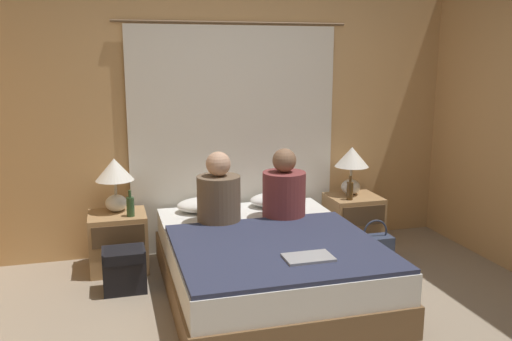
# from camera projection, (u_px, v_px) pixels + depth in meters

# --- Properties ---
(ground_plane) EXTENTS (16.00, 16.00, 0.00)m
(ground_plane) POSITION_uv_depth(u_px,v_px,m) (301.00, 340.00, 3.48)
(ground_plane) COLOR gray
(wall_back) EXTENTS (4.34, 0.06, 2.50)m
(wall_back) POSITION_uv_depth(u_px,v_px,m) (233.00, 116.00, 5.01)
(wall_back) COLOR tan
(wall_back) RESTS_ON ground_plane
(curtain_panel) EXTENTS (2.12, 0.02, 2.09)m
(curtain_panel) POSITION_uv_depth(u_px,v_px,m) (234.00, 139.00, 5.00)
(curtain_panel) COLOR silver
(curtain_panel) RESTS_ON ground_plane
(bed) EXTENTS (1.51, 1.99, 0.45)m
(bed) POSITION_uv_depth(u_px,v_px,m) (266.00, 264.00, 4.18)
(bed) COLOR brown
(bed) RESTS_ON ground_plane
(nightstand_left) EXTENTS (0.47, 0.44, 0.49)m
(nightstand_left) POSITION_uv_depth(u_px,v_px,m) (118.00, 241.00, 4.60)
(nightstand_left) COLOR #A87F51
(nightstand_left) RESTS_ON ground_plane
(nightstand_right) EXTENTS (0.47, 0.44, 0.49)m
(nightstand_right) POSITION_uv_depth(u_px,v_px,m) (353.00, 221.00, 5.17)
(nightstand_right) COLOR #A87F51
(nightstand_right) RESTS_ON ground_plane
(lamp_left) EXTENTS (0.32, 0.32, 0.46)m
(lamp_left) POSITION_uv_depth(u_px,v_px,m) (115.00, 176.00, 4.56)
(lamp_left) COLOR silver
(lamp_left) RESTS_ON nightstand_left
(lamp_right) EXTENTS (0.32, 0.32, 0.46)m
(lamp_right) POSITION_uv_depth(u_px,v_px,m) (352.00, 163.00, 5.13)
(lamp_right) COLOR silver
(lamp_right) RESTS_ON nightstand_right
(pillow_left) EXTENTS (0.49, 0.34, 0.12)m
(pillow_left) POSITION_uv_depth(u_px,v_px,m) (205.00, 205.00, 4.77)
(pillow_left) COLOR white
(pillow_left) RESTS_ON bed
(pillow_right) EXTENTS (0.49, 0.34, 0.12)m
(pillow_right) POSITION_uv_depth(u_px,v_px,m) (277.00, 199.00, 4.95)
(pillow_right) COLOR white
(pillow_right) RESTS_ON bed
(blanket_on_bed) EXTENTS (1.45, 1.34, 0.03)m
(blanket_on_bed) POSITION_uv_depth(u_px,v_px,m) (278.00, 247.00, 3.85)
(blanket_on_bed) COLOR #2D334C
(blanket_on_bed) RESTS_ON bed
(person_left_in_bed) EXTENTS (0.36, 0.36, 0.60)m
(person_left_in_bed) POSITION_uv_depth(u_px,v_px,m) (219.00, 195.00, 4.40)
(person_left_in_bed) COLOR brown
(person_left_in_bed) RESTS_ON bed
(person_right_in_bed) EXTENTS (0.36, 0.36, 0.60)m
(person_right_in_bed) POSITION_uv_depth(u_px,v_px,m) (284.00, 191.00, 4.54)
(person_right_in_bed) COLOR brown
(person_right_in_bed) RESTS_ON bed
(beer_bottle_on_left_stand) EXTENTS (0.06, 0.06, 0.22)m
(beer_bottle_on_left_stand) POSITION_uv_depth(u_px,v_px,m) (130.00, 206.00, 4.46)
(beer_bottle_on_left_stand) COLOR #2D4C28
(beer_bottle_on_left_stand) RESTS_ON nightstand_left
(beer_bottle_on_right_stand) EXTENTS (0.06, 0.06, 0.22)m
(beer_bottle_on_right_stand) POSITION_uv_depth(u_px,v_px,m) (350.00, 190.00, 4.98)
(beer_bottle_on_right_stand) COLOR #513819
(beer_bottle_on_right_stand) RESTS_ON nightstand_right
(laptop_on_bed) EXTENTS (0.32, 0.21, 0.02)m
(laptop_on_bed) POSITION_uv_depth(u_px,v_px,m) (308.00, 257.00, 3.58)
(laptop_on_bed) COLOR #9EA0A5
(laptop_on_bed) RESTS_ON blanket_on_bed
(backpack_on_floor) EXTENTS (0.32, 0.27, 0.34)m
(backpack_on_floor) POSITION_uv_depth(u_px,v_px,m) (124.00, 267.00, 4.18)
(backpack_on_floor) COLOR black
(backpack_on_floor) RESTS_ON ground_plane
(handbag_on_floor) EXTENTS (0.31, 0.17, 0.38)m
(handbag_on_floor) POSITION_uv_depth(u_px,v_px,m) (375.00, 247.00, 4.82)
(handbag_on_floor) COLOR #333D56
(handbag_on_floor) RESTS_ON ground_plane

